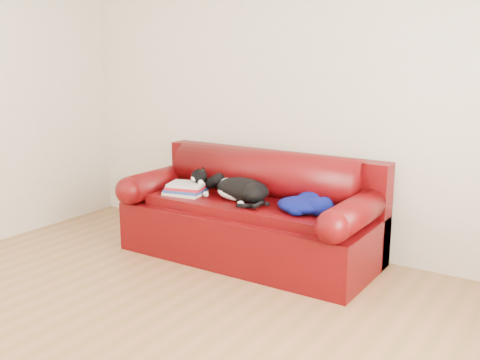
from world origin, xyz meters
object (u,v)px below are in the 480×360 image
Objects in this scene: sofa_base at (249,230)px; cat at (241,190)px; blanket at (304,204)px; book_stack at (186,189)px.

sofa_base is 0.37m from cat.
blanket is at bearing 22.54° from cat.
sofa_base is at bearing 14.55° from book_stack.
book_stack is 0.52m from cat.
blanket is (0.57, 0.00, -0.03)m from cat.
book_stack is (-0.55, -0.14, 0.31)m from sofa_base.
sofa_base is 3.95× the size of blanket.
cat is (-0.03, -0.08, 0.36)m from sofa_base.
cat is (0.52, 0.06, 0.05)m from book_stack.
sofa_base is 0.63m from blanket.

